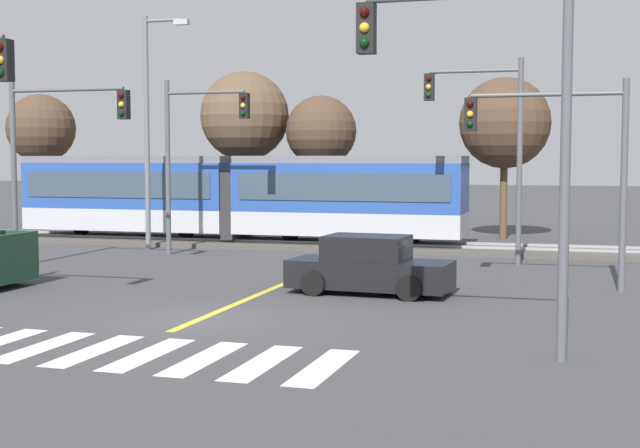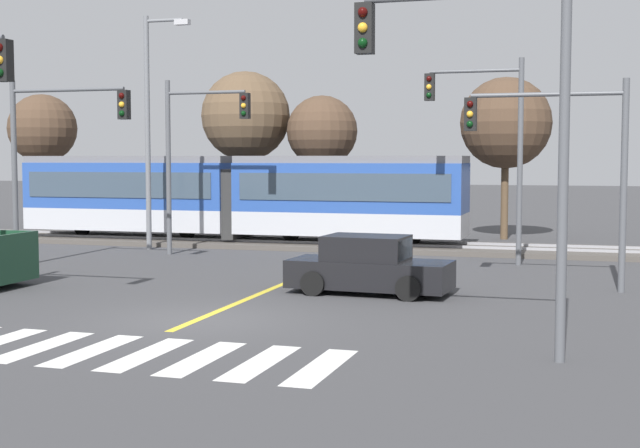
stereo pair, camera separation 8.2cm
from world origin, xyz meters
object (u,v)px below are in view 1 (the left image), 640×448
(bare_tree_far_west, at_px, (41,129))
(bare_tree_east, at_px, (321,132))
(traffic_light_far_left, at_px, (194,141))
(traffic_light_far_right, at_px, (489,131))
(street_lamp_west, at_px, (150,119))
(bare_tree_west, at_px, (245,116))
(sedan_crossing, at_px, (370,267))
(traffic_light_mid_left, at_px, (52,142))
(bare_tree_far_east, at_px, (505,123))
(traffic_light_near_right, at_px, (496,106))
(traffic_light_mid_right, at_px, (565,149))
(light_rail_tram, at_px, (237,194))

(bare_tree_far_west, height_order, bare_tree_east, bare_tree_far_west)
(traffic_light_far_left, height_order, traffic_light_far_right, traffic_light_far_right)
(traffic_light_far_right, bearing_deg, street_lamp_west, 174.90)
(traffic_light_far_left, xyz_separation_m, bare_tree_east, (2.19, 8.85, 0.57))
(traffic_light_far_left, relative_size, bare_tree_west, 0.85)
(street_lamp_west, distance_m, bare_tree_west, 7.53)
(street_lamp_west, relative_size, bare_tree_east, 1.41)
(sedan_crossing, relative_size, traffic_light_far_right, 0.63)
(traffic_light_far_right, bearing_deg, traffic_light_mid_left, -159.31)
(traffic_light_far_right, relative_size, bare_tree_far_east, 0.97)
(traffic_light_near_right, height_order, traffic_light_mid_right, traffic_light_near_right)
(traffic_light_mid_right, height_order, bare_tree_west, bare_tree_west)
(traffic_light_near_right, height_order, bare_tree_far_east, bare_tree_far_east)
(traffic_light_near_right, xyz_separation_m, bare_tree_far_west, (-24.18, 22.59, 0.52))
(traffic_light_far_left, xyz_separation_m, traffic_light_mid_left, (-2.75, -4.71, -0.07))
(traffic_light_far_left, height_order, bare_tree_far_west, bare_tree_far_west)
(sedan_crossing, distance_m, bare_tree_east, 17.50)
(traffic_light_mid_left, bearing_deg, traffic_light_near_right, -31.60)
(traffic_light_far_right, height_order, street_lamp_west, street_lamp_west)
(traffic_light_mid_right, relative_size, bare_tree_far_east, 0.80)
(bare_tree_far_east, bearing_deg, traffic_light_near_right, -85.65)
(light_rail_tram, bearing_deg, traffic_light_near_right, -56.29)
(traffic_light_mid_right, xyz_separation_m, bare_tree_east, (-10.80, 13.86, 0.93))
(traffic_light_mid_right, xyz_separation_m, bare_tree_far_west, (-25.18, 13.83, 1.18))
(light_rail_tram, relative_size, traffic_light_far_right, 2.73)
(light_rail_tram, bearing_deg, traffic_light_far_left, -89.51)
(sedan_crossing, height_order, bare_tree_west, bare_tree_west)
(traffic_light_mid_left, bearing_deg, bare_tree_east, 69.98)
(bare_tree_west, xyz_separation_m, bare_tree_far_east, (11.68, 0.80, -0.41))
(sedan_crossing, bearing_deg, traffic_light_mid_left, 167.67)
(sedan_crossing, relative_size, street_lamp_west, 0.48)
(street_lamp_west, xyz_separation_m, bare_tree_west, (0.96, 7.46, 0.43))
(sedan_crossing, height_order, street_lamp_west, street_lamp_west)
(traffic_light_mid_left, bearing_deg, bare_tree_far_west, 124.91)
(bare_tree_far_west, xyz_separation_m, bare_tree_east, (14.38, 0.03, -0.25))
(bare_tree_east, bearing_deg, bare_tree_far_west, -179.88)
(light_rail_tram, relative_size, traffic_light_far_left, 2.92)
(light_rail_tram, bearing_deg, sedan_crossing, -54.08)
(traffic_light_near_right, distance_m, traffic_light_far_right, 14.14)
(bare_tree_west, bearing_deg, street_lamp_west, -97.34)
(street_lamp_west, bearing_deg, traffic_light_near_right, -46.51)
(traffic_light_near_right, height_order, street_lamp_west, street_lamp_west)
(light_rail_tram, distance_m, traffic_light_far_right, 11.48)
(traffic_light_near_right, distance_m, traffic_light_mid_right, 8.85)
(bare_tree_far_west, bearing_deg, bare_tree_west, 0.41)
(traffic_light_near_right, relative_size, traffic_light_mid_left, 1.11)
(street_lamp_west, relative_size, bare_tree_far_west, 1.34)
(street_lamp_west, bearing_deg, bare_tree_west, 82.66)
(traffic_light_far_right, relative_size, bare_tree_east, 1.07)
(sedan_crossing, xyz_separation_m, bare_tree_west, (-9.67, 16.00, 4.73))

